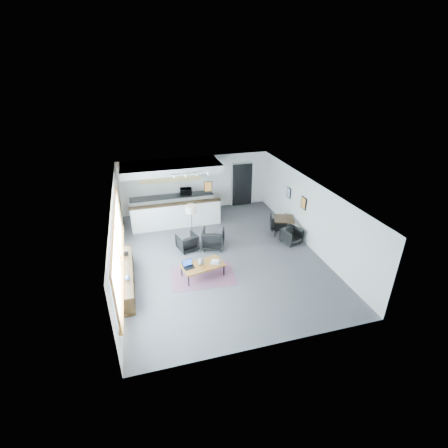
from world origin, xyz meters
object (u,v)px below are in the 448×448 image
object	(u,v)px
coffee_table	(203,266)
ceramic_pot	(201,261)
armchair_right	(213,238)
floor_lamp	(191,210)
book_stack	(215,262)
microwave	(186,191)
dining_table	(284,220)
dining_chair_near	(291,236)
armchair_left	(187,241)
dining_chair_far	(278,223)
laptop	(188,265)

from	to	relation	value
coffee_table	ceramic_pot	distance (m)	0.16
armchair_right	floor_lamp	size ratio (longest dim) A/B	0.55
book_stack	microwave	distance (m)	5.30
ceramic_pot	book_stack	size ratio (longest dim) A/B	0.62
dining_table	dining_chair_near	xyz separation A→B (m)	(-0.06, -0.86, -0.33)
book_stack	armchair_right	size ratio (longest dim) A/B	0.44
armchair_left	coffee_table	bearing A→B (deg)	79.76
microwave	book_stack	bearing A→B (deg)	-81.80
coffee_table	microwave	bearing A→B (deg)	73.96
armchair_left	dining_chair_far	distance (m)	4.11
book_stack	dining_table	xyz separation A→B (m)	(3.47, 2.11, 0.14)
ceramic_pot	microwave	world-z (taller)	microwave
coffee_table	dining_chair_near	world-z (taller)	dining_chair_near
laptop	book_stack	distance (m)	0.91
coffee_table	dining_table	xyz separation A→B (m)	(3.90, 2.11, 0.21)
armchair_right	dining_chair_near	bearing A→B (deg)	-169.71
laptop	dining_chair_near	distance (m)	4.50
laptop	armchair_right	xyz separation A→B (m)	(1.27, 1.75, -0.10)
laptop	armchair_right	world-z (taller)	armchair_right
armchair_left	dining_chair_near	distance (m)	4.09
book_stack	armchair_right	distance (m)	1.79
floor_lamp	microwave	bearing A→B (deg)	84.77
floor_lamp	microwave	xyz separation A→B (m)	(0.25, 2.76, -0.22)
floor_lamp	armchair_right	bearing A→B (deg)	-48.08
dining_table	microwave	distance (m)	4.76
dining_chair_near	dining_chair_far	size ratio (longest dim) A/B	1.00
laptop	dining_table	bearing A→B (deg)	11.65
armchair_left	dining_table	bearing A→B (deg)	167.22
floor_lamp	dining_chair_far	size ratio (longest dim) A/B	2.58
armchair_left	dining_chair_far	world-z (taller)	armchair_left
laptop	ceramic_pot	xyz separation A→B (m)	(0.43, 0.03, 0.04)
coffee_table	armchair_right	size ratio (longest dim) A/B	1.79
coffee_table	dining_chair_far	bearing A→B (deg)	21.17
armchair_left	floor_lamp	bearing A→B (deg)	-131.97
coffee_table	dining_chair_near	xyz separation A→B (m)	(3.84, 1.25, -0.12)
dining_chair_far	dining_table	bearing A→B (deg)	116.31
ceramic_pot	book_stack	distance (m)	0.49
laptop	dining_chair_far	size ratio (longest dim) A/B	0.68
dining_chair_near	coffee_table	bearing A→B (deg)	179.26
coffee_table	floor_lamp	size ratio (longest dim) A/B	0.98
microwave	coffee_table	bearing A→B (deg)	-86.56
ceramic_pot	dining_chair_far	world-z (taller)	ceramic_pot
armchair_left	armchair_right	size ratio (longest dim) A/B	0.85
laptop	floor_lamp	xyz separation A→B (m)	(0.59, 2.50, 0.81)
coffee_table	ceramic_pot	xyz separation A→B (m)	(-0.05, 0.04, 0.15)
book_stack	floor_lamp	xyz separation A→B (m)	(-0.32, 2.51, 0.84)
floor_lamp	coffee_table	bearing A→B (deg)	-92.66
laptop	dining_table	xyz separation A→B (m)	(4.38, 2.10, 0.11)
ceramic_pot	dining_chair_far	bearing A→B (deg)	32.52
book_stack	dining_chair_near	xyz separation A→B (m)	(3.40, 1.25, -0.19)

